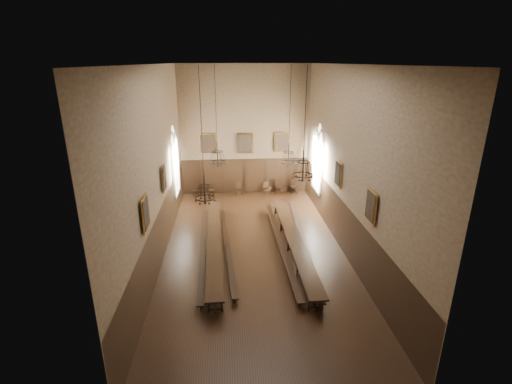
{
  "coord_description": "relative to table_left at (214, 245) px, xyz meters",
  "views": [
    {
      "loc": [
        -1.23,
        -16.7,
        9.13
      ],
      "look_at": [
        0.21,
        1.5,
        2.66
      ],
      "focal_mm": 26.0,
      "sensor_mm": 36.0,
      "label": 1
    }
  ],
  "objects": [
    {
      "name": "chair_3",
      "position": [
        1.54,
        8.47,
        -0.12
      ],
      "size": [
        0.48,
        0.48,
        0.97
      ],
      "rotation": [
        0.0,
        0.0,
        0.13
      ],
      "color": "black",
      "rests_on": "floor"
    },
    {
      "name": "table_left",
      "position": [
        0.0,
        0.0,
        0.0
      ],
      "size": [
        1.08,
        10.56,
        0.82
      ],
      "rotation": [
        0.0,
        0.0,
        0.03
      ],
      "color": "black",
      "rests_on": "floor"
    },
    {
      "name": "chandelier_front_left",
      "position": [
        -0.2,
        -2.27,
        3.76
      ],
      "size": [
        0.81,
        0.81,
        5.35
      ],
      "color": "black",
      "rests_on": "ceiling"
    },
    {
      "name": "wall_left",
      "position": [
        -2.5,
        -0.03,
        4.09
      ],
      "size": [
        0.02,
        18.0,
        9.0
      ],
      "primitive_type": "cube",
      "color": "#836B50",
      "rests_on": "ground"
    },
    {
      "name": "bench_right_inner",
      "position": [
        3.36,
        0.01,
        -0.12
      ],
      "size": [
        0.45,
        10.2,
        0.46
      ],
      "rotation": [
        0.0,
        0.0,
        0.01
      ],
      "color": "black",
      "rests_on": "floor"
    },
    {
      "name": "wall_right",
      "position": [
        6.52,
        -0.03,
        4.09
      ],
      "size": [
        0.02,
        18.0,
        9.0
      ],
      "primitive_type": "cube",
      "color": "#836B50",
      "rests_on": "ground"
    },
    {
      "name": "portrait_back_2",
      "position": [
        4.61,
        8.85,
        3.29
      ],
      "size": [
        1.1,
        0.12,
        1.4
      ],
      "color": "#AE7329",
      "rests_on": "wall_back"
    },
    {
      "name": "chair_0",
      "position": [
        -1.55,
        8.51,
        -0.13
      ],
      "size": [
        0.48,
        0.48,
        0.93
      ],
      "rotation": [
        0.0,
        0.0,
        0.18
      ],
      "color": "black",
      "rests_on": "floor"
    },
    {
      "name": "ceiling",
      "position": [
        2.01,
        -0.03,
        8.6
      ],
      "size": [
        9.0,
        18.0,
        0.02
      ],
      "primitive_type": "cube",
      "color": "black",
      "rests_on": "ground"
    },
    {
      "name": "wall_back",
      "position": [
        2.01,
        8.98,
        4.09
      ],
      "size": [
        9.0,
        0.02,
        9.0
      ],
      "primitive_type": "cube",
      "color": "#836B50",
      "rests_on": "ground"
    },
    {
      "name": "bench_right_outer",
      "position": [
        4.52,
        0.06,
        -0.11
      ],
      "size": [
        0.95,
        10.55,
        0.47
      ],
      "rotation": [
        0.0,
        0.0,
        -0.06
      ],
      "color": "black",
      "rests_on": "floor"
    },
    {
      "name": "portrait_right_0",
      "position": [
        6.39,
        0.97,
        3.29
      ],
      "size": [
        0.12,
        1.0,
        1.3
      ],
      "color": "#AE7329",
      "rests_on": "wall_right"
    },
    {
      "name": "bench_left_inner",
      "position": [
        0.64,
        0.08,
        -0.14
      ],
      "size": [
        0.9,
        9.29,
        0.42
      ],
      "rotation": [
        0.0,
        0.0,
        0.07
      ],
      "color": "black",
      "rests_on": "floor"
    },
    {
      "name": "chandelier_back_left",
      "position": [
        0.25,
        2.78,
        3.91
      ],
      "size": [
        0.87,
        0.87,
        5.16
      ],
      "color": "black",
      "rests_on": "ceiling"
    },
    {
      "name": "wainscot_panelling",
      "position": [
        2.01,
        -0.03,
        0.84
      ],
      "size": [
        9.0,
        18.0,
        2.5
      ],
      "primitive_type": null,
      "color": "black",
      "rests_on": "floor"
    },
    {
      "name": "chair_5",
      "position": [
        3.54,
        8.48,
        -0.13
      ],
      "size": [
        0.51,
        0.51,
        0.92
      ],
      "rotation": [
        0.0,
        0.0,
        0.31
      ],
      "color": "black",
      "rests_on": "floor"
    },
    {
      "name": "portrait_back_1",
      "position": [
        2.01,
        8.85,
        3.29
      ],
      "size": [
        1.1,
        0.12,
        1.4
      ],
      "color": "#AE7329",
      "rests_on": "wall_back"
    },
    {
      "name": "table_right",
      "position": [
        3.98,
        -0.15,
        0.0
      ],
      "size": [
        0.81,
        10.66,
        0.83
      ],
      "rotation": [
        0.0,
        0.0,
        0.01
      ],
      "color": "black",
      "rests_on": "floor"
    },
    {
      "name": "portrait_left_0",
      "position": [
        -2.37,
        0.97,
        3.29
      ],
      "size": [
        0.12,
        1.0,
        1.3
      ],
      "color": "#AE7329",
      "rests_on": "wall_left"
    },
    {
      "name": "window_right",
      "position": [
        6.44,
        5.47,
        2.99
      ],
      "size": [
        0.2,
        2.2,
        4.6
      ],
      "primitive_type": null,
      "color": "white",
      "rests_on": "wall_right"
    },
    {
      "name": "bench_left_outer",
      "position": [
        -0.55,
        -0.14,
        -0.14
      ],
      "size": [
        0.59,
        9.55,
        0.43
      ],
      "rotation": [
        0.0,
        0.0,
        0.03
      ],
      "color": "black",
      "rests_on": "floor"
    },
    {
      "name": "chair_6",
      "position": [
        4.42,
        8.57,
        -0.12
      ],
      "size": [
        0.45,
        0.45,
        0.97
      ],
      "rotation": [
        0.0,
        0.0,
        -0.06
      ],
      "color": "black",
      "rests_on": "floor"
    },
    {
      "name": "portrait_back_0",
      "position": [
        -0.59,
        8.85,
        3.29
      ],
      "size": [
        1.1,
        0.12,
        1.4
      ],
      "color": "#AE7329",
      "rests_on": "wall_back"
    },
    {
      "name": "chair_7",
      "position": [
        5.55,
        8.55,
        -0.1
      ],
      "size": [
        0.47,
        0.47,
        1.03
      ],
      "rotation": [
        0.0,
        0.0,
        0.02
      ],
      "color": "black",
      "rests_on": "floor"
    },
    {
      "name": "portrait_left_1",
      "position": [
        -2.37,
        -3.53,
        3.29
      ],
      "size": [
        0.12,
        1.0,
        1.3
      ],
      "color": "#AE7329",
      "rests_on": "wall_left"
    },
    {
      "name": "chair_1",
      "position": [
        -0.43,
        8.49,
        -0.14
      ],
      "size": [
        0.4,
        0.4,
        0.89
      ],
      "rotation": [
        0.0,
        0.0,
        -0.01
      ],
      "color": "black",
      "rests_on": "floor"
    },
    {
      "name": "window_left",
      "position": [
        -2.42,
        5.47,
        2.99
      ],
      "size": [
        0.2,
        2.2,
        4.6
      ],
      "primitive_type": null,
      "color": "white",
      "rests_on": "wall_left"
    },
    {
      "name": "chandelier_front_right",
      "position": [
        3.85,
        -2.34,
        4.59
      ],
      "size": [
        0.85,
        0.85,
        4.44
      ],
      "color": "black",
      "rests_on": "ceiling"
    },
    {
      "name": "chandelier_back_right",
      "position": [
        4.12,
        2.86,
        3.79
      ],
      "size": [
        0.88,
        0.88,
        5.3
      ],
      "color": "black",
      "rests_on": "ceiling"
    },
    {
      "name": "floor",
      "position": [
        2.01,
        -0.03,
        -0.42
      ],
      "size": [
        9.0,
        18.0,
        0.02
      ],
      "primitive_type": "cube",
      "color": "black",
      "rests_on": "ground"
    },
    {
      "name": "portrait_right_1",
      "position": [
        6.39,
        -3.53,
        3.29
      ],
      "size": [
        0.12,
        1.0,
        1.3
      ],
      "color": "#AE7329",
      "rests_on": "wall_right"
    },
    {
      "name": "wall_front",
      "position": [
        2.01,
        -9.04,
        4.09
      ],
      "size": [
        9.0,
        0.02,
        9.0
      ],
      "primitive_type": "cube",
      "color": "#836B50",
      "rests_on": "ground"
    }
  ]
}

